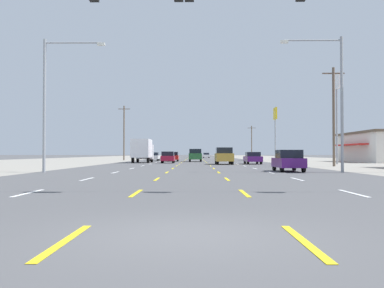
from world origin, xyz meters
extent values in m
plane|color=#4C4C4F|center=(0.00, 66.00, 0.00)|extent=(572.00, 572.00, 0.00)
cube|color=gray|center=(-24.75, 66.00, 0.00)|extent=(28.00, 440.00, 0.01)
cube|color=gray|center=(24.75, 66.00, 0.00)|extent=(28.00, 440.00, 0.01)
cube|color=white|center=(-5.25, 7.00, 0.01)|extent=(0.14, 2.60, 0.01)
cube|color=white|center=(-5.25, 14.50, 0.01)|extent=(0.14, 2.60, 0.01)
cube|color=white|center=(-5.25, 22.00, 0.01)|extent=(0.14, 2.60, 0.01)
cube|color=white|center=(-5.25, 29.50, 0.01)|extent=(0.14, 2.60, 0.01)
cube|color=white|center=(-5.25, 37.00, 0.01)|extent=(0.14, 2.60, 0.01)
cube|color=white|center=(-5.25, 44.50, 0.01)|extent=(0.14, 2.60, 0.01)
cube|color=white|center=(-5.25, 52.00, 0.01)|extent=(0.14, 2.60, 0.01)
cube|color=white|center=(-5.25, 59.50, 0.01)|extent=(0.14, 2.60, 0.01)
cube|color=white|center=(-5.25, 67.00, 0.01)|extent=(0.14, 2.60, 0.01)
cube|color=white|center=(-5.25, 74.50, 0.01)|extent=(0.14, 2.60, 0.01)
cube|color=white|center=(-5.25, 82.00, 0.01)|extent=(0.14, 2.60, 0.01)
cube|color=white|center=(-5.25, 89.50, 0.01)|extent=(0.14, 2.60, 0.01)
cube|color=white|center=(-5.25, 97.00, 0.01)|extent=(0.14, 2.60, 0.01)
cube|color=white|center=(-5.25, 104.50, 0.01)|extent=(0.14, 2.60, 0.01)
cube|color=white|center=(-5.25, 112.00, 0.01)|extent=(0.14, 2.60, 0.01)
cube|color=white|center=(-5.25, 119.50, 0.01)|extent=(0.14, 2.60, 0.01)
cube|color=white|center=(-5.25, 127.00, 0.01)|extent=(0.14, 2.60, 0.01)
cube|color=white|center=(-5.25, 134.50, 0.01)|extent=(0.14, 2.60, 0.01)
cube|color=white|center=(-5.25, 142.00, 0.01)|extent=(0.14, 2.60, 0.01)
cube|color=white|center=(-5.25, 149.50, 0.01)|extent=(0.14, 2.60, 0.01)
cube|color=white|center=(-5.25, 157.00, 0.01)|extent=(0.14, 2.60, 0.01)
cube|color=white|center=(-5.25, 164.50, 0.01)|extent=(0.14, 2.60, 0.01)
cube|color=white|center=(-5.25, 172.00, 0.01)|extent=(0.14, 2.60, 0.01)
cube|color=white|center=(-5.25, 179.50, 0.01)|extent=(0.14, 2.60, 0.01)
cube|color=white|center=(-5.25, 187.00, 0.01)|extent=(0.14, 2.60, 0.01)
cube|color=white|center=(-5.25, 194.50, 0.01)|extent=(0.14, 2.60, 0.01)
cube|color=white|center=(-5.25, 202.00, 0.01)|extent=(0.14, 2.60, 0.01)
cube|color=white|center=(-5.25, 209.50, 0.01)|extent=(0.14, 2.60, 0.01)
cube|color=white|center=(-5.25, 217.00, 0.01)|extent=(0.14, 2.60, 0.01)
cube|color=yellow|center=(-1.75, -0.50, 0.01)|extent=(0.14, 2.60, 0.01)
cube|color=yellow|center=(-1.75, 7.00, 0.01)|extent=(0.14, 2.60, 0.01)
cube|color=yellow|center=(-1.75, 14.50, 0.01)|extent=(0.14, 2.60, 0.01)
cube|color=yellow|center=(-1.75, 22.00, 0.01)|extent=(0.14, 2.60, 0.01)
cube|color=yellow|center=(-1.75, 29.50, 0.01)|extent=(0.14, 2.60, 0.01)
cube|color=yellow|center=(-1.75, 37.00, 0.01)|extent=(0.14, 2.60, 0.01)
cube|color=yellow|center=(-1.75, 44.50, 0.01)|extent=(0.14, 2.60, 0.01)
cube|color=yellow|center=(-1.75, 52.00, 0.01)|extent=(0.14, 2.60, 0.01)
cube|color=yellow|center=(-1.75, 59.50, 0.01)|extent=(0.14, 2.60, 0.01)
cube|color=yellow|center=(-1.75, 67.00, 0.01)|extent=(0.14, 2.60, 0.01)
cube|color=yellow|center=(-1.75, 74.50, 0.01)|extent=(0.14, 2.60, 0.01)
cube|color=yellow|center=(-1.75, 82.00, 0.01)|extent=(0.14, 2.60, 0.01)
cube|color=yellow|center=(-1.75, 89.50, 0.01)|extent=(0.14, 2.60, 0.01)
cube|color=yellow|center=(-1.75, 97.00, 0.01)|extent=(0.14, 2.60, 0.01)
cube|color=yellow|center=(-1.75, 104.50, 0.01)|extent=(0.14, 2.60, 0.01)
cube|color=yellow|center=(-1.75, 112.00, 0.01)|extent=(0.14, 2.60, 0.01)
cube|color=yellow|center=(-1.75, 119.50, 0.01)|extent=(0.14, 2.60, 0.01)
cube|color=yellow|center=(-1.75, 127.00, 0.01)|extent=(0.14, 2.60, 0.01)
cube|color=yellow|center=(-1.75, 134.50, 0.01)|extent=(0.14, 2.60, 0.01)
cube|color=yellow|center=(-1.75, 142.00, 0.01)|extent=(0.14, 2.60, 0.01)
cube|color=yellow|center=(-1.75, 149.50, 0.01)|extent=(0.14, 2.60, 0.01)
cube|color=yellow|center=(-1.75, 157.00, 0.01)|extent=(0.14, 2.60, 0.01)
cube|color=yellow|center=(-1.75, 164.50, 0.01)|extent=(0.14, 2.60, 0.01)
cube|color=yellow|center=(-1.75, 172.00, 0.01)|extent=(0.14, 2.60, 0.01)
cube|color=yellow|center=(-1.75, 179.50, 0.01)|extent=(0.14, 2.60, 0.01)
cube|color=yellow|center=(-1.75, 187.00, 0.01)|extent=(0.14, 2.60, 0.01)
cube|color=yellow|center=(-1.75, 194.50, 0.01)|extent=(0.14, 2.60, 0.01)
cube|color=yellow|center=(-1.75, 202.00, 0.01)|extent=(0.14, 2.60, 0.01)
cube|color=yellow|center=(-1.75, 209.50, 0.01)|extent=(0.14, 2.60, 0.01)
cube|color=yellow|center=(-1.75, 217.00, 0.01)|extent=(0.14, 2.60, 0.01)
cube|color=yellow|center=(1.75, -0.50, 0.01)|extent=(0.14, 2.60, 0.01)
cube|color=yellow|center=(1.75, 7.00, 0.01)|extent=(0.14, 2.60, 0.01)
cube|color=yellow|center=(1.75, 14.50, 0.01)|extent=(0.14, 2.60, 0.01)
cube|color=yellow|center=(1.75, 22.00, 0.01)|extent=(0.14, 2.60, 0.01)
cube|color=yellow|center=(1.75, 29.50, 0.01)|extent=(0.14, 2.60, 0.01)
cube|color=yellow|center=(1.75, 37.00, 0.01)|extent=(0.14, 2.60, 0.01)
cube|color=yellow|center=(1.75, 44.50, 0.01)|extent=(0.14, 2.60, 0.01)
cube|color=yellow|center=(1.75, 52.00, 0.01)|extent=(0.14, 2.60, 0.01)
cube|color=yellow|center=(1.75, 59.50, 0.01)|extent=(0.14, 2.60, 0.01)
cube|color=yellow|center=(1.75, 67.00, 0.01)|extent=(0.14, 2.60, 0.01)
cube|color=yellow|center=(1.75, 74.50, 0.01)|extent=(0.14, 2.60, 0.01)
cube|color=yellow|center=(1.75, 82.00, 0.01)|extent=(0.14, 2.60, 0.01)
cube|color=yellow|center=(1.75, 89.50, 0.01)|extent=(0.14, 2.60, 0.01)
cube|color=yellow|center=(1.75, 97.00, 0.01)|extent=(0.14, 2.60, 0.01)
cube|color=yellow|center=(1.75, 104.50, 0.01)|extent=(0.14, 2.60, 0.01)
cube|color=yellow|center=(1.75, 112.00, 0.01)|extent=(0.14, 2.60, 0.01)
cube|color=yellow|center=(1.75, 119.50, 0.01)|extent=(0.14, 2.60, 0.01)
cube|color=yellow|center=(1.75, 127.00, 0.01)|extent=(0.14, 2.60, 0.01)
cube|color=yellow|center=(1.75, 134.50, 0.01)|extent=(0.14, 2.60, 0.01)
cube|color=yellow|center=(1.75, 142.00, 0.01)|extent=(0.14, 2.60, 0.01)
cube|color=yellow|center=(1.75, 149.50, 0.01)|extent=(0.14, 2.60, 0.01)
cube|color=yellow|center=(1.75, 157.00, 0.01)|extent=(0.14, 2.60, 0.01)
cube|color=yellow|center=(1.75, 164.50, 0.01)|extent=(0.14, 2.60, 0.01)
cube|color=yellow|center=(1.75, 172.00, 0.01)|extent=(0.14, 2.60, 0.01)
cube|color=yellow|center=(1.75, 179.50, 0.01)|extent=(0.14, 2.60, 0.01)
cube|color=yellow|center=(1.75, 187.00, 0.01)|extent=(0.14, 2.60, 0.01)
cube|color=yellow|center=(1.75, 194.50, 0.01)|extent=(0.14, 2.60, 0.01)
cube|color=yellow|center=(1.75, 202.00, 0.01)|extent=(0.14, 2.60, 0.01)
cube|color=yellow|center=(1.75, 209.50, 0.01)|extent=(0.14, 2.60, 0.01)
cube|color=yellow|center=(1.75, 217.00, 0.01)|extent=(0.14, 2.60, 0.01)
cube|color=white|center=(5.25, 7.00, 0.01)|extent=(0.14, 2.60, 0.01)
cube|color=white|center=(5.25, 14.50, 0.01)|extent=(0.14, 2.60, 0.01)
cube|color=white|center=(5.25, 22.00, 0.01)|extent=(0.14, 2.60, 0.01)
cube|color=white|center=(5.25, 29.50, 0.01)|extent=(0.14, 2.60, 0.01)
cube|color=white|center=(5.25, 37.00, 0.01)|extent=(0.14, 2.60, 0.01)
cube|color=white|center=(5.25, 44.50, 0.01)|extent=(0.14, 2.60, 0.01)
cube|color=white|center=(5.25, 52.00, 0.01)|extent=(0.14, 2.60, 0.01)
cube|color=white|center=(5.25, 59.50, 0.01)|extent=(0.14, 2.60, 0.01)
cube|color=white|center=(5.25, 67.00, 0.01)|extent=(0.14, 2.60, 0.01)
cube|color=white|center=(5.25, 74.50, 0.01)|extent=(0.14, 2.60, 0.01)
cube|color=white|center=(5.25, 82.00, 0.01)|extent=(0.14, 2.60, 0.01)
cube|color=white|center=(5.25, 89.50, 0.01)|extent=(0.14, 2.60, 0.01)
cube|color=white|center=(5.25, 97.00, 0.01)|extent=(0.14, 2.60, 0.01)
cube|color=white|center=(5.25, 104.50, 0.01)|extent=(0.14, 2.60, 0.01)
cube|color=white|center=(5.25, 112.00, 0.01)|extent=(0.14, 2.60, 0.01)
cube|color=white|center=(5.25, 119.50, 0.01)|extent=(0.14, 2.60, 0.01)
cube|color=white|center=(5.25, 127.00, 0.01)|extent=(0.14, 2.60, 0.01)
cube|color=white|center=(5.25, 134.50, 0.01)|extent=(0.14, 2.60, 0.01)
cube|color=white|center=(5.25, 142.00, 0.01)|extent=(0.14, 2.60, 0.01)
cube|color=white|center=(5.25, 149.50, 0.01)|extent=(0.14, 2.60, 0.01)
cube|color=white|center=(5.25, 157.00, 0.01)|extent=(0.14, 2.60, 0.01)
cube|color=white|center=(5.25, 164.50, 0.01)|extent=(0.14, 2.60, 0.01)
cube|color=white|center=(5.25, 172.00, 0.01)|extent=(0.14, 2.60, 0.01)
cube|color=white|center=(5.25, 179.50, 0.01)|extent=(0.14, 2.60, 0.01)
cube|color=white|center=(5.25, 187.00, 0.01)|extent=(0.14, 2.60, 0.01)
cube|color=white|center=(5.25, 194.50, 0.01)|extent=(0.14, 2.60, 0.01)
cube|color=white|center=(5.25, 202.00, 0.01)|extent=(0.14, 2.60, 0.01)
cube|color=white|center=(5.25, 209.50, 0.01)|extent=(0.14, 2.60, 0.01)
cube|color=white|center=(5.25, 217.00, 0.01)|extent=(0.14, 2.60, 0.01)
cube|color=#4C196B|center=(6.82, 23.72, 0.63)|extent=(1.72, 3.90, 0.66)
cube|color=black|center=(6.82, 23.47, 1.25)|extent=(1.58, 1.90, 0.58)
cylinder|color=black|center=(6.08, 25.12, 0.30)|extent=(0.20, 0.60, 0.60)
cylinder|color=black|center=(7.56, 25.12, 0.30)|extent=(0.20, 0.60, 0.60)
cylinder|color=black|center=(6.08, 22.32, 0.30)|extent=(0.20, 0.60, 0.60)
cylinder|color=black|center=(7.56, 22.32, 0.30)|extent=(0.20, 0.60, 0.60)
cube|color=#B28C33|center=(3.56, 43.38, 0.84)|extent=(1.98, 4.90, 0.92)
cube|color=black|center=(3.56, 43.33, 1.64)|extent=(1.82, 2.70, 0.68)
cylinder|color=black|center=(2.72, 45.08, 0.38)|extent=(0.26, 0.76, 0.76)
cylinder|color=black|center=(4.40, 45.08, 0.38)|extent=(0.26, 0.76, 0.76)
cylinder|color=black|center=(2.72, 41.68, 0.38)|extent=(0.26, 0.76, 0.76)
cylinder|color=black|center=(4.40, 41.68, 0.38)|extent=(0.26, 0.76, 0.76)
cube|color=#4C196B|center=(7.14, 44.80, 0.63)|extent=(1.80, 4.50, 0.62)
cube|color=black|center=(7.14, 44.70, 1.20)|extent=(1.62, 2.10, 0.52)
cylinder|color=black|center=(6.37, 46.35, 0.32)|extent=(0.22, 0.64, 0.64)
cylinder|color=black|center=(7.91, 46.35, 0.32)|extent=(0.22, 0.64, 0.64)
cylinder|color=black|center=(6.37, 43.25, 0.32)|extent=(0.22, 0.64, 0.64)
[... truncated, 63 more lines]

